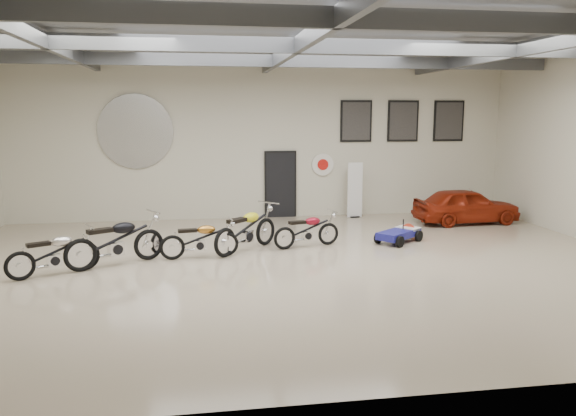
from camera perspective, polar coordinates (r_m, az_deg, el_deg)
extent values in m
cube|color=tan|center=(12.59, 0.86, -5.85)|extent=(16.00, 12.00, 0.01)
cube|color=slate|center=(12.25, 0.92, 17.33)|extent=(16.00, 12.00, 0.01)
cube|color=beige|center=(18.10, -2.39, 6.89)|extent=(16.00, 0.02, 5.00)
cube|color=black|center=(18.24, -0.78, 2.34)|extent=(0.92, 0.08, 2.10)
imported|color=maroon|center=(18.10, 17.65, 0.23)|extent=(1.44, 3.28, 1.10)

